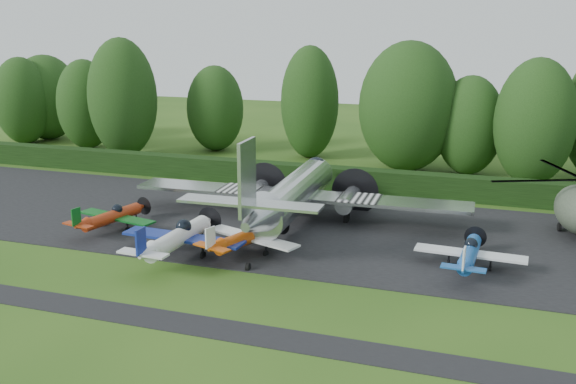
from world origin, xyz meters
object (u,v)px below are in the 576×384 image
(light_plane_red, at_px, (112,216))
(light_plane_blue, at_px, (470,253))
(light_plane_white, at_px, (179,237))
(light_plane_orange, at_px, (248,237))
(transport_plane, at_px, (292,195))

(light_plane_red, relative_size, light_plane_blue, 0.98)
(light_plane_red, bearing_deg, light_plane_blue, -11.75)
(light_plane_white, height_order, light_plane_orange, light_plane_white)
(light_plane_white, xyz_separation_m, light_plane_blue, (17.04, 3.45, -0.25))
(transport_plane, relative_size, light_plane_white, 2.95)
(light_plane_red, distance_m, light_plane_blue, 23.90)
(light_plane_white, height_order, light_plane_blue, light_plane_white)
(light_plane_white, bearing_deg, light_plane_blue, 8.49)
(transport_plane, relative_size, light_plane_orange, 3.54)
(transport_plane, distance_m, light_plane_red, 12.58)
(light_plane_white, bearing_deg, light_plane_red, 151.97)
(transport_plane, bearing_deg, light_plane_white, -116.64)
(light_plane_orange, bearing_deg, light_plane_red, 154.28)
(transport_plane, xyz_separation_m, light_plane_red, (-11.40, -5.17, -1.22))
(light_plane_white, relative_size, light_plane_orange, 1.20)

